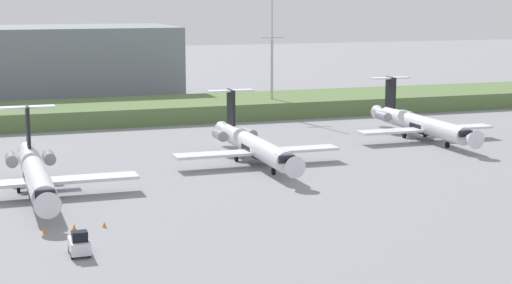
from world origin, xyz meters
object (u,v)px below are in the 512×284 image
object	(u,v)px
safety_cone_mid_marker	(74,227)
safety_cone_rear_marker	(104,225)
regional_jet_nearest	(36,173)
baggage_tug	(79,244)
regional_jet_second	(254,145)
regional_jet_third	(421,124)
safety_cone_front_marker	(44,231)
antenna_mast	(272,66)

from	to	relation	value
safety_cone_mid_marker	safety_cone_rear_marker	world-z (taller)	same
regional_jet_nearest	baggage_tug	world-z (taller)	regional_jet_nearest
baggage_tug	safety_cone_mid_marker	size ratio (longest dim) A/B	5.82
baggage_tug	safety_cone_rear_marker	size ratio (longest dim) A/B	5.82
safety_cone_mid_marker	regional_jet_second	bearing A→B (deg)	43.35
regional_jet_second	regional_jet_third	bearing A→B (deg)	17.20
regional_jet_nearest	safety_cone_mid_marker	distance (m)	16.56
regional_jet_second	safety_cone_mid_marker	size ratio (longest dim) A/B	56.36
safety_cone_front_marker	safety_cone_mid_marker	bearing A→B (deg)	9.20
regional_jet_third	safety_cone_front_marker	distance (m)	71.02
antenna_mast	safety_cone_mid_marker	size ratio (longest dim) A/B	41.10
safety_cone_front_marker	safety_cone_rear_marker	bearing A→B (deg)	3.46
regional_jet_second	baggage_tug	world-z (taller)	regional_jet_second
antenna_mast	baggage_tug	world-z (taller)	antenna_mast
regional_jet_nearest	antenna_mast	size ratio (longest dim) A/B	1.37
safety_cone_front_marker	regional_jet_third	bearing A→B (deg)	30.26
baggage_tug	safety_cone_mid_marker	world-z (taller)	baggage_tug
safety_cone_mid_marker	regional_jet_third	bearing A→B (deg)	31.14
antenna_mast	baggage_tug	size ratio (longest dim) A/B	7.06
baggage_tug	antenna_mast	bearing A→B (deg)	59.26
regional_jet_second	baggage_tug	distance (m)	43.91
safety_cone_front_marker	regional_jet_nearest	bearing A→B (deg)	88.26
antenna_mast	safety_cone_mid_marker	xyz separation A→B (m)	(-45.21, -68.44, -9.12)
baggage_tug	safety_cone_rear_marker	xyz separation A→B (m)	(3.45, 8.34, -0.73)
antenna_mast	safety_cone_front_marker	distance (m)	84.52
regional_jet_nearest	safety_cone_mid_marker	bearing A→B (deg)	-81.66
regional_jet_nearest	antenna_mast	bearing A→B (deg)	47.65
regional_jet_nearest	safety_cone_rear_marker	distance (m)	17.34
regional_jet_second	safety_cone_mid_marker	xyz separation A→B (m)	(-27.13, -25.62, -2.26)
regional_jet_second	safety_cone_front_marker	size ratio (longest dim) A/B	56.36
regional_jet_nearest	baggage_tug	distance (m)	24.81
baggage_tug	safety_cone_front_marker	bearing A→B (deg)	106.49
regional_jet_third	safety_cone_rear_marker	distance (m)	65.88
baggage_tug	regional_jet_nearest	bearing A→B (deg)	94.30
safety_cone_front_marker	safety_cone_rear_marker	distance (m)	5.82
regional_jet_second	regional_jet_third	size ratio (longest dim) A/B	1.00
baggage_tug	safety_cone_rear_marker	bearing A→B (deg)	67.55
regional_jet_third	baggage_tug	xyz separation A→B (m)	(-58.95, -43.76, -1.53)
safety_cone_front_marker	safety_cone_mid_marker	world-z (taller)	same
regional_jet_nearest	safety_cone_front_marker	size ratio (longest dim) A/B	56.36
regional_jet_second	antenna_mast	world-z (taller)	antenna_mast
regional_jet_third	antenna_mast	world-z (taller)	antenna_mast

